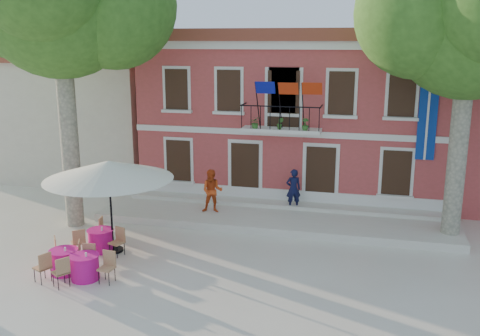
% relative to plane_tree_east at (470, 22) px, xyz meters
% --- Properties ---
extents(ground, '(90.00, 90.00, 0.00)m').
position_rel_plane_tree_east_xyz_m(ground, '(-8.49, -3.89, -7.62)').
color(ground, beige).
rests_on(ground, ground).
extents(main_building, '(13.50, 9.59, 7.50)m').
position_rel_plane_tree_east_xyz_m(main_building, '(-6.49, 6.10, -3.84)').
color(main_building, '#C24646').
rests_on(main_building, ground).
extents(neighbor_west, '(9.40, 9.40, 6.40)m').
position_rel_plane_tree_east_xyz_m(neighbor_west, '(-17.99, 7.11, -4.40)').
color(neighbor_west, beige).
rests_on(neighbor_west, ground).
extents(terrace, '(14.00, 3.40, 0.30)m').
position_rel_plane_tree_east_xyz_m(terrace, '(-6.49, 0.51, -7.47)').
color(terrace, silver).
rests_on(terrace, ground).
extents(plane_tree_east, '(5.26, 5.26, 10.33)m').
position_rel_plane_tree_east_xyz_m(plane_tree_east, '(0.00, 0.00, 0.00)').
color(plane_tree_east, '#A59E84').
rests_on(plane_tree_east, ground).
extents(patio_umbrella, '(4.27, 4.27, 3.17)m').
position_rel_plane_tree_east_xyz_m(patio_umbrella, '(-11.30, -3.85, -4.76)').
color(patio_umbrella, black).
rests_on(patio_umbrella, ground).
extents(pedestrian_navy, '(0.71, 0.59, 1.66)m').
position_rel_plane_tree_east_xyz_m(pedestrian_navy, '(-5.90, 1.45, -6.49)').
color(pedestrian_navy, '#101336').
rests_on(pedestrian_navy, terrace).
extents(pedestrian_orange, '(0.94, 0.78, 1.75)m').
position_rel_plane_tree_east_xyz_m(pedestrian_orange, '(-8.98, 0.20, -6.44)').
color(pedestrian_orange, '#DE4C1A').
rests_on(pedestrian_orange, terrace).
extents(cafe_table_0, '(1.83, 1.78, 0.95)m').
position_rel_plane_tree_east_xyz_m(cafe_table_0, '(-11.70, -3.94, -7.19)').
color(cafe_table_0, '#CF1386').
rests_on(cafe_table_0, ground).
extents(cafe_table_1, '(1.71, 1.86, 0.95)m').
position_rel_plane_tree_east_xyz_m(cafe_table_1, '(-11.92, -5.85, -7.19)').
color(cafe_table_1, '#CF1386').
rests_on(cafe_table_1, ground).
extents(cafe_table_3, '(1.68, 1.87, 0.95)m').
position_rel_plane_tree_east_xyz_m(cafe_table_3, '(-11.08, -6.08, -7.19)').
color(cafe_table_3, '#CF1386').
rests_on(cafe_table_3, ground).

